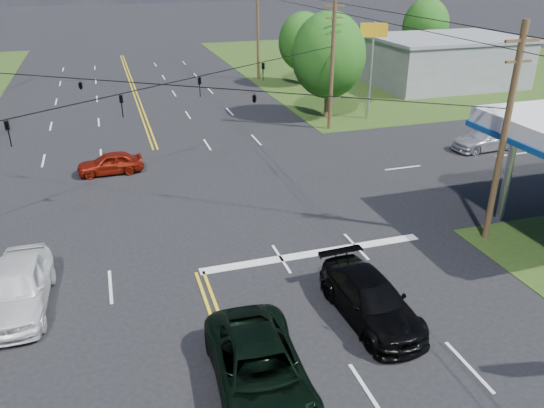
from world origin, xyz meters
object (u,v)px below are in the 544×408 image
object	(u,v)px
retail_ne	(443,62)
pole_ne	(332,62)
pole_right_far	(258,28)
tree_right_a	(329,55)
tree_right_b	(304,42)
tree_far_r	(426,26)
suv_black	(371,299)
pickup_dkgreen	(260,370)
pickup_white	(17,287)
pole_se	(504,134)

from	to	relation	value
retail_ne	pole_ne	bearing A→B (deg)	-147.09
pole_right_far	tree_right_a	distance (m)	16.03
tree_right_b	tree_far_r	world-z (taller)	tree_far_r
pole_ne	suv_black	size ratio (longest dim) A/B	1.84
tree_far_r	suv_black	size ratio (longest dim) A/B	1.48
pickup_dkgreen	pickup_white	world-z (taller)	pickup_white
tree_right_a	pickup_white	distance (m)	29.28
retail_ne	tree_far_r	world-z (taller)	tree_far_r
retail_ne	tree_right_a	world-z (taller)	tree_right_a
pickup_white	suv_black	bearing A→B (deg)	-17.60
pickup_dkgreen	suv_black	size ratio (longest dim) A/B	1.10
retail_ne	suv_black	size ratio (longest dim) A/B	2.71
tree_right_a	tree_far_r	bearing A→B (deg)	41.99
pole_se	tree_right_a	distance (m)	21.02
pole_se	pickup_white	xyz separation A→B (m)	(-19.63, 0.61, -4.03)
retail_ne	suv_black	distance (m)	41.10
tree_far_r	pole_right_far	bearing A→B (deg)	-174.56
tree_right_a	suv_black	xyz separation A→B (m)	(-8.78, -24.75, -4.12)
retail_ne	tree_far_r	xyz separation A→B (m)	(4.00, 10.00, 2.34)
pole_se	tree_right_b	bearing A→B (deg)	83.95
pole_se	pole_right_far	xyz separation A→B (m)	(0.00, 37.00, 0.25)
pole_right_far	suv_black	bearing A→B (deg)	-100.82
pole_right_far	pickup_white	size ratio (longest dim) A/B	1.93
pole_ne	tree_right_b	bearing A→B (deg)	76.87
tree_right_b	suv_black	xyz separation A→B (m)	(-11.28, -36.75, -3.47)
pole_se	pickup_dkgreen	xyz separation A→B (m)	(-12.50, -6.01, -4.12)
pole_ne	pole_se	bearing A→B (deg)	-90.00
pole_right_far	tree_far_r	xyz separation A→B (m)	(21.00, 2.00, -0.62)
pole_se	pickup_white	bearing A→B (deg)	178.23
pole_se	pole_right_far	bearing A→B (deg)	90.00
retail_ne	pole_ne	distance (m)	20.43
pickup_dkgreen	pole_right_far	bearing A→B (deg)	77.24
tree_right_b	tree_right_a	bearing A→B (deg)	-101.77
pole_se	suv_black	distance (m)	9.59
tree_right_a	pickup_dkgreen	bearing A→B (deg)	-116.56
pole_ne	pole_right_far	world-z (taller)	pole_right_far
pole_right_far	tree_right_b	world-z (taller)	pole_right_far
retail_ne	pole_right_far	bearing A→B (deg)	154.80
pole_se	tree_far_r	distance (m)	44.30
tree_far_r	tree_right_b	bearing A→B (deg)	-161.08
tree_right_a	suv_black	world-z (taller)	tree_right_a
tree_right_b	suv_black	size ratio (longest dim) A/B	1.37
tree_far_r	pickup_dkgreen	distance (m)	56.23
suv_black	pole_se	bearing A→B (deg)	23.26
suv_black	pickup_white	world-z (taller)	pickup_white
pole_right_far	tree_far_r	bearing A→B (deg)	5.44
retail_ne	pickup_dkgreen	bearing A→B (deg)	-130.12
pole_se	retail_ne	bearing A→B (deg)	59.62
pole_se	tree_far_r	world-z (taller)	pole_se
pickup_dkgreen	pole_ne	bearing A→B (deg)	65.94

